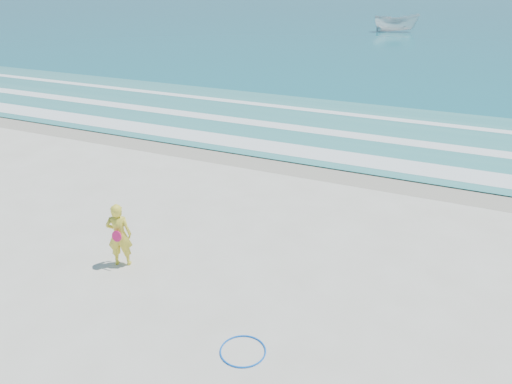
% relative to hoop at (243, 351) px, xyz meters
% --- Properties ---
extents(ground, '(400.00, 400.00, 0.00)m').
position_rel_hoop_xyz_m(ground, '(-2.59, 0.86, -0.02)').
color(ground, silver).
rests_on(ground, ground).
extents(wet_sand, '(400.00, 2.40, 0.00)m').
position_rel_hoop_xyz_m(wet_sand, '(-2.59, 9.86, -0.01)').
color(wet_sand, '#B2A893').
rests_on(wet_sand, ground).
extents(ocean, '(400.00, 190.00, 0.04)m').
position_rel_hoop_xyz_m(ocean, '(-2.59, 105.86, 0.00)').
color(ocean, '#19727F').
rests_on(ocean, ground).
extents(shallow, '(400.00, 10.00, 0.01)m').
position_rel_hoop_xyz_m(shallow, '(-2.59, 14.86, 0.03)').
color(shallow, '#59B7AD').
rests_on(shallow, ocean).
extents(foam_near, '(400.00, 1.40, 0.01)m').
position_rel_hoop_xyz_m(foam_near, '(-2.59, 11.16, 0.04)').
color(foam_near, white).
rests_on(foam_near, shallow).
extents(foam_mid, '(400.00, 0.90, 0.01)m').
position_rel_hoop_xyz_m(foam_mid, '(-2.59, 14.06, 0.04)').
color(foam_mid, white).
rests_on(foam_mid, shallow).
extents(foam_far, '(400.00, 0.60, 0.01)m').
position_rel_hoop_xyz_m(foam_far, '(-2.59, 17.36, 0.04)').
color(foam_far, white).
rests_on(foam_far, shallow).
extents(hoop, '(1.01, 1.01, 0.03)m').
position_rel_hoop_xyz_m(hoop, '(0.00, 0.00, 0.00)').
color(hoop, blue).
rests_on(hoop, ground).
extents(boat, '(5.46, 3.71, 1.97)m').
position_rel_hoop_xyz_m(boat, '(-6.90, 54.84, 1.01)').
color(boat, white).
rests_on(boat, ocean).
extents(woman, '(0.70, 0.60, 1.63)m').
position_rel_hoop_xyz_m(woman, '(-4.06, 1.57, 0.80)').
color(woman, yellow).
rests_on(woman, ground).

